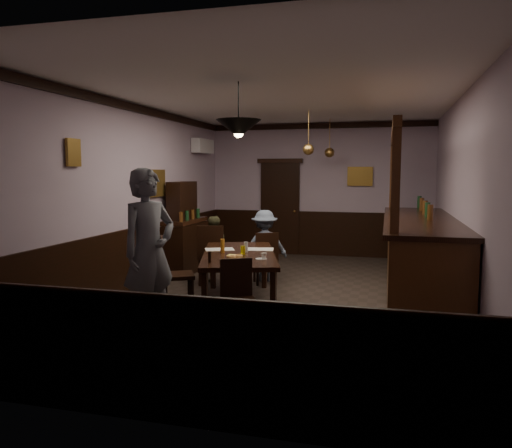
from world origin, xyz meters
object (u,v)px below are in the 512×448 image
(chair_far_left, at_px, (211,252))
(person_seated_left, at_px, (213,249))
(soda_can, at_px, (243,250))
(pendant_iron, at_px, (239,129))
(chair_near, at_px, (238,294))
(chair_side, at_px, (171,270))
(dining_table, at_px, (239,257))
(pendant_brass_mid, at_px, (308,150))
(pendant_brass_far, at_px, (329,153))
(bar_counter, at_px, (419,255))
(sideboard, at_px, (185,236))
(chair_far_right, at_px, (266,256))
(person_seated_right, at_px, (264,246))
(coffee_cup, at_px, (264,256))
(person_standing, at_px, (149,252))

(chair_far_left, xyz_separation_m, person_seated_left, (-0.07, 0.27, 0.01))
(soda_can, relative_size, pendant_iron, 0.18)
(chair_near, relative_size, chair_side, 0.87)
(dining_table, height_order, person_seated_left, person_seated_left)
(person_seated_left, height_order, pendant_brass_mid, pendant_brass_mid)
(dining_table, relative_size, chair_side, 2.36)
(chair_far_left, distance_m, pendant_brass_far, 3.64)
(chair_near, xyz_separation_m, bar_counter, (2.15, 2.44, 0.15))
(sideboard, relative_size, pendant_brass_mid, 2.12)
(sideboard, height_order, pendant_iron, pendant_iron)
(chair_near, xyz_separation_m, chair_side, (-1.20, 0.80, 0.07))
(chair_far_right, xyz_separation_m, pendant_brass_mid, (0.56, 0.89, 1.81))
(person_seated_right, bearing_deg, coffee_cup, 78.38)
(dining_table, bearing_deg, chair_far_right, 87.11)
(bar_counter, bearing_deg, coffee_cup, -142.35)
(coffee_cup, relative_size, bar_counter, 0.02)
(bar_counter, bearing_deg, pendant_iron, -139.91)
(pendant_iron, bearing_deg, pendant_brass_far, 82.55)
(chair_far_right, bearing_deg, soda_can, 66.21)
(chair_far_right, bearing_deg, chair_near, 71.97)
(person_seated_right, height_order, coffee_cup, person_seated_right)
(chair_far_right, xyz_separation_m, person_seated_right, (-0.09, 0.26, 0.13))
(person_seated_right, bearing_deg, person_standing, 53.53)
(pendant_brass_mid, xyz_separation_m, pendant_brass_far, (0.20, 1.58, 0.00))
(soda_can, distance_m, pendant_iron, 1.75)
(chair_far_right, bearing_deg, sideboard, -44.94)
(soda_can, height_order, pendant_brass_far, pendant_brass_far)
(person_standing, height_order, bar_counter, bar_counter)
(chair_far_right, relative_size, chair_side, 0.88)
(chair_far_left, relative_size, chair_side, 1.00)
(dining_table, height_order, person_standing, person_standing)
(chair_far_left, relative_size, pendant_brass_mid, 1.26)
(coffee_cup, relative_size, pendant_brass_mid, 0.10)
(person_seated_right, xyz_separation_m, bar_counter, (2.54, -0.45, 0.02))
(dining_table, relative_size, chair_far_left, 2.35)
(dining_table, bearing_deg, sideboard, 129.97)
(chair_side, height_order, person_standing, person_standing)
(person_standing, xyz_separation_m, pendant_brass_far, (1.47, 5.32, 1.32))
(soda_can, distance_m, sideboard, 2.75)
(chair_side, distance_m, person_standing, 1.12)
(person_seated_left, height_order, person_seated_right, person_seated_right)
(chair_near, distance_m, bar_counter, 3.26)
(chair_far_left, bearing_deg, soda_can, 115.87)
(bar_counter, height_order, pendant_brass_far, pendant_brass_far)
(bar_counter, bearing_deg, person_standing, -139.90)
(person_seated_right, relative_size, soda_can, 10.34)
(chair_far_right, bearing_deg, chair_far_left, -7.04)
(chair_far_left, distance_m, person_standing, 2.62)
(sideboard, distance_m, bar_counter, 4.29)
(chair_far_left, bearing_deg, person_seated_right, -157.08)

